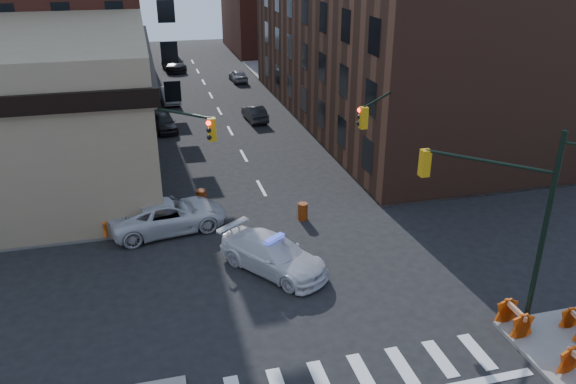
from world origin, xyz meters
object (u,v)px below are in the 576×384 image
pedestrian_b (66,220)px  barrel_bank (201,199)px  barrel_road (303,211)px  parked_car_wnear (164,122)px  pickup (169,215)px  barricade_nw_a (116,226)px  parked_car_wfar (170,95)px  parked_car_enear (255,113)px  pedestrian_a (153,201)px  police_car (273,255)px  barricade_se_a (514,319)px

pedestrian_b → barrel_bank: bearing=12.8°
barrel_road → parked_car_wnear: bearing=109.3°
pickup → barricade_nw_a: bearing=83.7°
pickup → parked_car_wfar: bearing=-13.5°
parked_car_enear → pedestrian_a: size_ratio=2.15×
parked_car_wfar → barricade_nw_a: size_ratio=3.54×
police_car → pickup: 6.81m
pedestrian_b → barricade_nw_a: (2.32, -0.30, -0.51)m
pickup → parked_car_wnear: size_ratio=1.48×
police_car → barricade_nw_a: 8.66m
parked_car_wfar → barrel_road: (5.37, -26.85, -0.24)m
parked_car_enear → barrel_road: 19.08m
barricade_se_a → police_car: bearing=50.0°
parked_car_enear → barricade_se_a: parked_car_enear is taller
pickup → police_car: bearing=-149.9°
parked_car_wfar → pedestrian_b: (-6.70, -26.12, 0.40)m
parked_car_enear → police_car: bearing=76.0°
parked_car_wnear → barrel_bank: (1.20, -15.18, -0.16)m
pickup → pedestrian_a: pedestrian_a is taller
pedestrian_b → barricade_se_a: 21.04m
parked_car_wnear → barrel_road: parked_car_wnear is taller
barricade_nw_a → pickup: bearing=8.5°
barricade_se_a → parked_car_wnear: bearing=22.1°
parked_car_wnear → parked_car_enear: parked_car_wnear is taller
pedestrian_a → barrel_road: 8.09m
parked_car_wfar → parked_car_enear: size_ratio=1.10×
parked_car_wnear → parked_car_wfar: (0.97, 8.75, 0.03)m
pedestrian_a → barrel_bank: (2.65, 0.82, -0.54)m
police_car → barrel_bank: 7.94m
parked_car_wfar → parked_car_enear: (6.58, -7.81, -0.07)m
pedestrian_a → barricade_se_a: bearing=-24.6°
parked_car_wnear → pickup: bearing=-99.7°
pickup → pedestrian_a: 1.68m
pickup → parked_car_wnear: (0.75, 17.50, -0.14)m
barricade_se_a → parked_car_wfar: bearing=16.2°
pedestrian_a → barricade_nw_a: (-1.96, -1.67, -0.45)m
pickup → barrel_bank: size_ratio=5.71×
parked_car_wnear → barricade_nw_a: size_ratio=3.29×
parked_car_wnear → parked_car_wfar: size_ratio=0.93×
parked_car_enear → pedestrian_b: pedestrian_b is taller
pedestrian_b → pickup: bearing=-6.4°
police_car → parked_car_enear: (3.94, 23.67, -0.15)m
pedestrian_a → parked_car_wnear: bearing=106.5°
police_car → parked_car_enear: bearing=45.1°
parked_car_wnear → barricade_se_a: size_ratio=3.02×
barrel_road → parked_car_wfar: bearing=101.3°
barrel_bank → police_car: bearing=-72.3°
pickup → barricade_nw_a: pickup is taller
barrel_bank → barricade_se_a: bearing=-54.4°
parked_car_wnear → barrel_bank: size_ratio=3.85×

